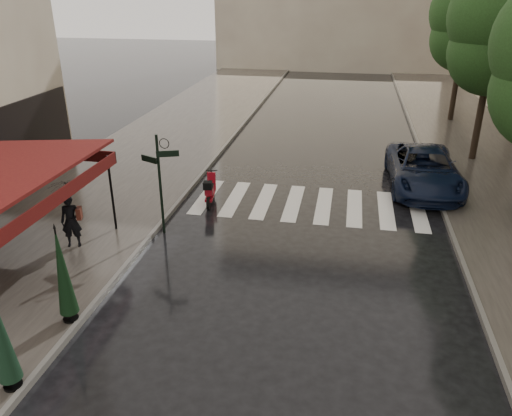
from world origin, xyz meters
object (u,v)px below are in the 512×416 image
(parked_car, at_px, (424,169))
(parasol_front, at_px, (62,271))
(parasol_back, at_px, (0,334))
(scooter, at_px, (210,191))
(pedestrian_with_umbrella, at_px, (67,194))

(parked_car, relative_size, parasol_front, 2.26)
(parasol_front, distance_m, parasol_back, 2.08)
(scooter, distance_m, parked_car, 7.96)
(pedestrian_with_umbrella, distance_m, parasol_front, 3.66)
(parked_car, bearing_deg, pedestrian_with_umbrella, -148.18)
(pedestrian_with_umbrella, relative_size, scooter, 1.54)
(parked_car, xyz_separation_m, parasol_front, (-8.65, -10.07, 0.64))
(scooter, distance_m, parasol_front, 7.32)
(pedestrian_with_umbrella, bearing_deg, parasol_back, -91.02)
(parasol_back, bearing_deg, parked_car, 54.55)
(parked_car, bearing_deg, parasol_back, -127.13)
(scooter, relative_size, parked_car, 0.30)
(scooter, bearing_deg, parked_car, 13.37)
(pedestrian_with_umbrella, height_order, parked_car, pedestrian_with_umbrella)
(pedestrian_with_umbrella, relative_size, parasol_front, 1.03)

